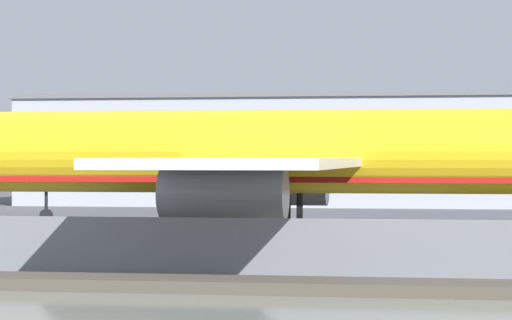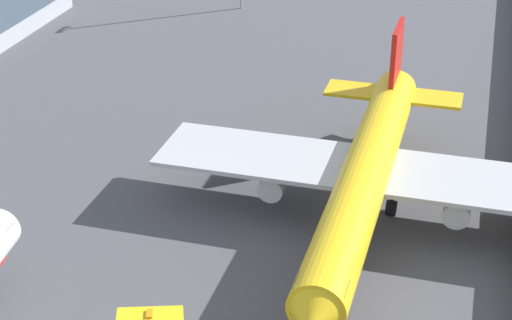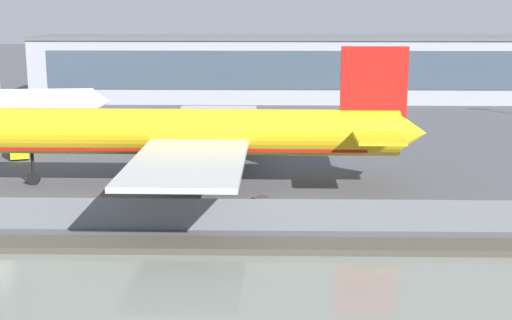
% 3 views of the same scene
% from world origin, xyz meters
% --- Properties ---
extents(ground_plane, '(500.00, 500.00, 0.00)m').
position_xyz_m(ground_plane, '(0.00, 0.00, 0.00)').
color(ground_plane, '#4C4C51').
extents(shoreline_seawall, '(320.00, 3.00, 0.50)m').
position_xyz_m(shoreline_seawall, '(0.00, -20.50, 0.25)').
color(shoreline_seawall, '#474238').
rests_on(shoreline_seawall, ground).
extents(perimeter_fence, '(280.00, 0.10, 2.67)m').
position_xyz_m(perimeter_fence, '(0.00, -16.00, 1.34)').
color(perimeter_fence, slate).
rests_on(perimeter_fence, ground).
extents(cargo_jet_yellow, '(48.99, 41.82, 14.19)m').
position_xyz_m(cargo_jet_yellow, '(-1.86, -1.65, 5.41)').
color(cargo_jet_yellow, yellow).
rests_on(cargo_jet_yellow, ground).
extents(baggage_tug, '(3.45, 3.33, 1.80)m').
position_xyz_m(baggage_tug, '(5.90, -12.53, 0.81)').
color(baggage_tug, yellow).
rests_on(baggage_tug, ground).
extents(terminal_building, '(92.65, 16.71, 12.07)m').
position_xyz_m(terminal_building, '(8.18, 64.97, 6.05)').
color(terminal_building, '#9EA3AD').
rests_on(terminal_building, ground).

